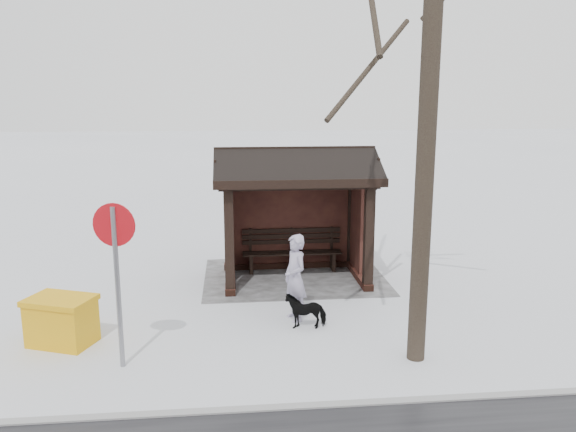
# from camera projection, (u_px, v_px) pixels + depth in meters

# --- Properties ---
(ground) EXTENTS (120.00, 120.00, 0.00)m
(ground) POSITION_uv_depth(u_px,v_px,m) (295.00, 279.00, 13.08)
(ground) COLOR silver
(ground) RESTS_ON ground
(kerb) EXTENTS (120.00, 0.15, 0.06)m
(kerb) POSITION_uv_depth(u_px,v_px,m) (340.00, 405.00, 7.72)
(kerb) COLOR gray
(kerb) RESTS_ON ground
(trampled_patch) EXTENTS (4.20, 3.20, 0.02)m
(trampled_patch) POSITION_uv_depth(u_px,v_px,m) (294.00, 276.00, 13.27)
(trampled_patch) COLOR gray
(trampled_patch) RESTS_ON ground
(bus_shelter) EXTENTS (3.60, 2.40, 3.09)m
(bus_shelter) POSITION_uv_depth(u_px,v_px,m) (294.00, 187.00, 12.78)
(bus_shelter) COLOR #381D14
(bus_shelter) RESTS_ON ground
(pedestrian) EXTENTS (0.58, 0.70, 1.67)m
(pedestrian) POSITION_uv_depth(u_px,v_px,m) (295.00, 278.00, 10.57)
(pedestrian) COLOR #A49CB7
(pedestrian) RESTS_ON ground
(dog) EXTENTS (0.75, 0.36, 0.63)m
(dog) POSITION_uv_depth(u_px,v_px,m) (306.00, 310.00, 10.35)
(dog) COLOR black
(dog) RESTS_ON ground
(grit_bin) EXTENTS (1.28, 1.08, 0.84)m
(grit_bin) POSITION_uv_depth(u_px,v_px,m) (62.00, 321.00, 9.58)
(grit_bin) COLOR #E3A00D
(grit_bin) RESTS_ON ground
(road_sign) EXTENTS (0.66, 0.19, 2.62)m
(road_sign) POSITION_uv_depth(u_px,v_px,m) (116.00, 252.00, 8.49)
(road_sign) COLOR gray
(road_sign) RESTS_ON ground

